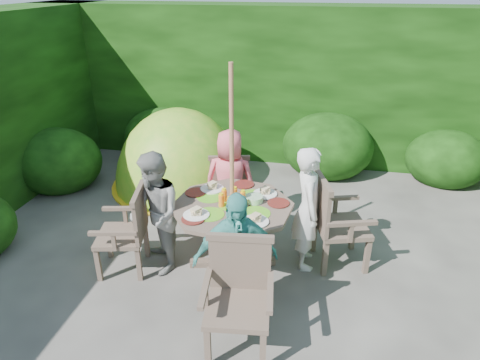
% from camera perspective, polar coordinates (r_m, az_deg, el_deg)
% --- Properties ---
extents(ground, '(60.00, 60.00, 0.00)m').
position_cam_1_polar(ground, '(4.36, 1.93, -16.03)').
color(ground, '#43403B').
rests_on(ground, ground).
extents(hedge_enclosure, '(9.00, 9.00, 2.50)m').
position_cam_1_polar(hedge_enclosure, '(4.87, 4.85, 5.75)').
color(hedge_enclosure, black).
rests_on(hedge_enclosure, ground).
extents(patio_table, '(1.58, 1.58, 0.90)m').
position_cam_1_polar(patio_table, '(4.49, -0.98, -4.63)').
color(patio_table, '#493A30').
rests_on(patio_table, ground).
extents(parasol_pole, '(0.05, 0.05, 2.20)m').
position_cam_1_polar(parasol_pole, '(4.27, -1.08, 0.77)').
color(parasol_pole, '#9C643E').
rests_on(parasol_pole, ground).
extents(garden_chair_right, '(0.67, 0.72, 0.99)m').
position_cam_1_polar(garden_chair_right, '(4.70, 12.48, -5.35)').
color(garden_chair_right, '#493A30').
rests_on(garden_chair_right, ground).
extents(garden_chair_left, '(0.59, 0.64, 0.91)m').
position_cam_1_polar(garden_chair_left, '(4.66, -14.73, -6.45)').
color(garden_chair_left, '#493A30').
rests_on(garden_chair_left, ground).
extents(garden_chair_back, '(0.61, 0.57, 0.87)m').
position_cam_1_polar(garden_chair_back, '(5.54, -1.43, -0.44)').
color(garden_chair_back, '#493A30').
rests_on(garden_chair_back, ground).
extents(garden_chair_front, '(0.63, 0.57, 0.95)m').
position_cam_1_polar(garden_chair_front, '(3.66, -0.21, -15.01)').
color(garden_chair_front, '#493A30').
rests_on(garden_chair_front, ground).
extents(child_right, '(0.40, 0.54, 1.37)m').
position_cam_1_polar(child_right, '(4.55, 9.10, -3.79)').
color(child_right, silver).
rests_on(child_right, ground).
extents(child_left, '(0.77, 0.81, 1.33)m').
position_cam_1_polar(child_left, '(4.52, -11.25, -4.48)').
color(child_left, gray).
rests_on(child_left, ground).
extents(child_back, '(0.65, 0.44, 1.29)m').
position_cam_1_polar(child_back, '(5.19, -1.34, -0.11)').
color(child_back, '#ED626F').
rests_on(child_back, ground).
extents(child_front, '(0.82, 0.58, 1.29)m').
position_cam_1_polar(child_front, '(3.81, -0.61, -10.52)').
color(child_front, teal).
rests_on(child_front, ground).
extents(dome_tent, '(2.06, 2.06, 2.35)m').
position_cam_1_polar(dome_tent, '(6.64, -7.97, -0.52)').
color(dome_tent, '#5FB823').
rests_on(dome_tent, ground).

